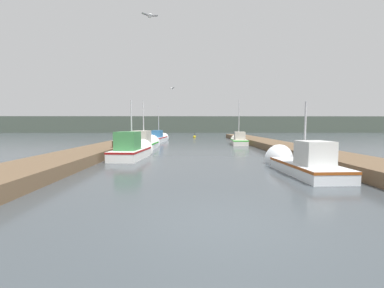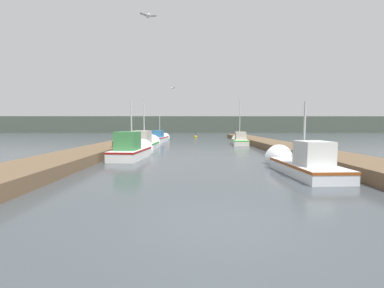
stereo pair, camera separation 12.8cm
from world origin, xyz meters
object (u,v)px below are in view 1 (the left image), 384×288
at_px(fishing_boat_0, 299,163).
at_px(fishing_boat_2, 145,143).
at_px(mooring_piling_1, 114,148).
at_px(channel_buoy, 194,137).
at_px(fishing_boat_3, 239,140).
at_px(mooring_piling_0, 120,146).
at_px(seagull_lead, 172,88).
at_px(fishing_boat_4, 159,138).
at_px(fishing_boat_1, 133,150).
at_px(seagull_1, 150,16).

distance_m(fishing_boat_0, fishing_boat_2, 13.34).
relative_size(fishing_boat_2, mooring_piling_1, 5.81).
bearing_deg(channel_buoy, fishing_boat_0, -82.47).
distance_m(fishing_boat_3, mooring_piling_0, 12.91).
xyz_separation_m(fishing_boat_2, seagull_lead, (2.41, -1.85, 4.26)).
bearing_deg(fishing_boat_4, channel_buoy, 67.72).
bearing_deg(fishing_boat_2, seagull_lead, -34.55).
height_order(fishing_boat_1, channel_buoy, fishing_boat_1).
distance_m(fishing_boat_3, seagull_1, 19.08).
xyz_separation_m(fishing_boat_1, mooring_piling_0, (-1.35, 2.30, 0.05)).
relative_size(fishing_boat_1, mooring_piling_0, 4.30).
relative_size(fishing_boat_3, mooring_piling_1, 4.90).
height_order(fishing_boat_1, fishing_boat_4, fishing_boat_4).
bearing_deg(seagull_lead, mooring_piling_0, 79.11).
distance_m(fishing_boat_3, fishing_boat_4, 9.90).
bearing_deg(seagull_lead, fishing_boat_4, -22.48).
relative_size(mooring_piling_0, seagull_1, 1.98).
bearing_deg(fishing_boat_1, fishing_boat_0, -24.92).
relative_size(fishing_boat_0, mooring_piling_1, 5.00).
bearing_deg(mooring_piling_1, fishing_boat_1, -41.37).
height_order(mooring_piling_0, seagull_1, seagull_1).
relative_size(fishing_boat_2, channel_buoy, 6.03).
height_order(fishing_boat_4, seagull_lead, seagull_lead).
bearing_deg(fishing_boat_1, seagull_lead, 65.05).
xyz_separation_m(fishing_boat_4, mooring_piling_0, (-1.26, -13.07, 0.11)).
distance_m(fishing_boat_0, fishing_boat_3, 15.31).
distance_m(fishing_boat_2, fishing_boat_3, 10.07).
relative_size(channel_buoy, seagull_lead, 1.85).
distance_m(fishing_boat_0, seagull_lead, 11.28).
xyz_separation_m(mooring_piling_1, seagull_lead, (3.69, 2.48, 4.22)).
bearing_deg(channel_buoy, mooring_piling_0, -104.88).
bearing_deg(channel_buoy, mooring_piling_1, -104.58).
height_order(mooring_piling_1, seagull_lead, seagull_lead).
height_order(channel_buoy, seagull_1, seagull_1).
xyz_separation_m(fishing_boat_3, seagull_lead, (-6.37, -6.78, 4.30)).
height_order(fishing_boat_3, channel_buoy, fishing_boat_3).
height_order(fishing_boat_0, fishing_boat_2, fishing_boat_2).
bearing_deg(channel_buoy, fishing_boat_1, -100.41).
bearing_deg(fishing_boat_4, seagull_lead, -73.38).
relative_size(mooring_piling_1, channel_buoy, 1.04).
bearing_deg(mooring_piling_0, channel_buoy, 75.12).
height_order(fishing_boat_0, channel_buoy, fishing_boat_0).
distance_m(channel_buoy, seagull_1, 31.05).
height_order(seagull_lead, seagull_1, seagull_1).
bearing_deg(mooring_piling_0, seagull_lead, 22.76).
xyz_separation_m(fishing_boat_3, mooring_piling_0, (-9.92, -8.27, 0.12)).
bearing_deg(fishing_boat_0, channel_buoy, 95.46).
relative_size(fishing_boat_2, fishing_boat_3, 1.19).
height_order(fishing_boat_3, seagull_1, seagull_1).
bearing_deg(fishing_boat_0, fishing_boat_1, 147.83).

